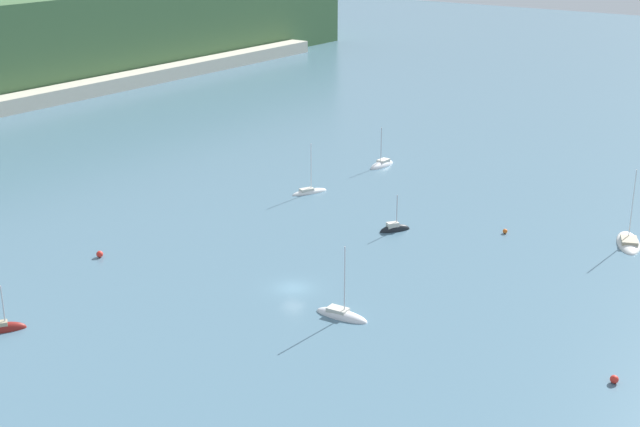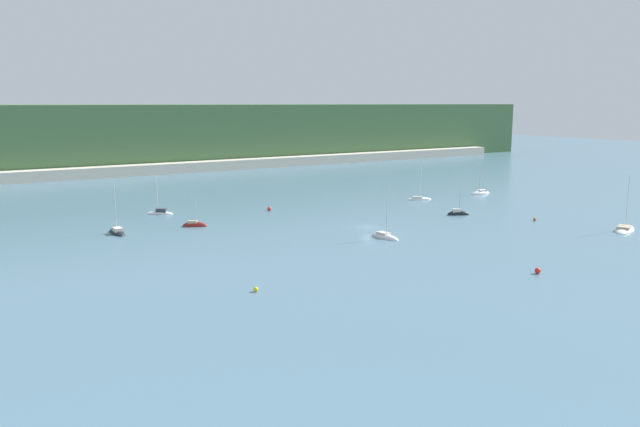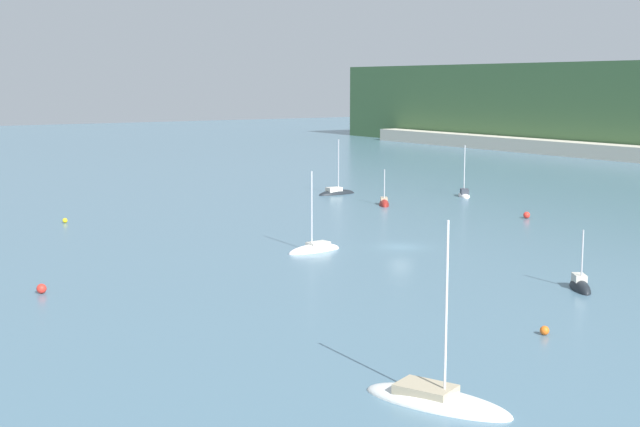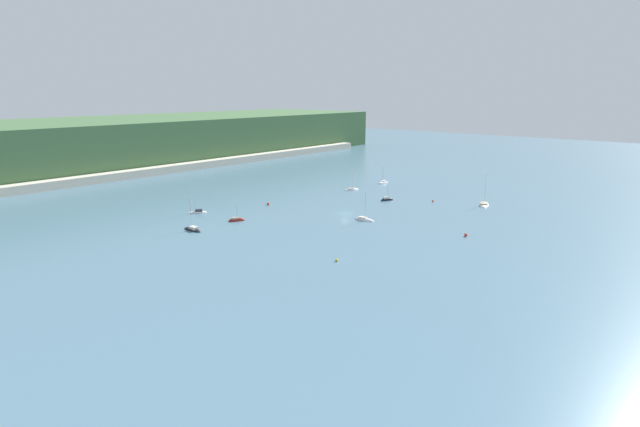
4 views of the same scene
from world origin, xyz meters
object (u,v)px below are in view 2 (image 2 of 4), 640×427
object	(u,v)px
mooring_buoy_2	(535,219)
sailboat_6	(117,233)
sailboat_0	(419,199)
mooring_buoy_1	(256,289)
sailboat_2	(625,230)
sailboat_3	(480,194)
mooring_buoy_0	(538,271)
mooring_buoy_3	(269,209)
sailboat_4	(195,226)
sailboat_1	(385,237)
sailboat_5	(160,213)
sailboat_7	(458,214)

from	to	relation	value
mooring_buoy_2	sailboat_6	bearing A→B (deg)	156.35
sailboat_0	mooring_buoy_1	bearing A→B (deg)	-121.27
sailboat_2	sailboat_3	bearing A→B (deg)	52.57
mooring_buoy_0	mooring_buoy_2	world-z (taller)	mooring_buoy_0
mooring_buoy_3	sailboat_4	bearing A→B (deg)	-158.62
sailboat_1	mooring_buoy_2	size ratio (longest dim) A/B	14.04
mooring_buoy_2	sailboat_5	bearing A→B (deg)	141.95
sailboat_3	mooring_buoy_1	size ratio (longest dim) A/B	12.76
sailboat_6	mooring_buoy_3	distance (m)	34.94
sailboat_2	mooring_buoy_3	distance (m)	70.35
sailboat_7	mooring_buoy_1	xyz separation A→B (m)	(-60.03, -25.71, 0.20)
sailboat_2	mooring_buoy_0	size ratio (longest dim) A/B	13.30
sailboat_3	sailboat_2	bearing A→B (deg)	78.20
sailboat_1	sailboat_3	world-z (taller)	sailboat_1
sailboat_2	mooring_buoy_0	distance (m)	39.36
mooring_buoy_0	mooring_buoy_1	bearing A→B (deg)	159.97
sailboat_1	sailboat_4	world-z (taller)	sailboat_1
mooring_buoy_1	mooring_buoy_0	bearing A→B (deg)	-20.03
sailboat_2	sailboat_6	world-z (taller)	sailboat_2
sailboat_2	sailboat_6	distance (m)	92.53
sailboat_2	sailboat_3	xyz separation A→B (m)	(12.35, 47.04, -0.00)
sailboat_3	sailboat_1	bearing A→B (deg)	30.92
sailboat_4	sailboat_2	bearing A→B (deg)	-0.98
sailboat_3	mooring_buoy_1	world-z (taller)	sailboat_3
sailboat_2	sailboat_5	bearing A→B (deg)	114.13
sailboat_1	mooring_buoy_0	xyz separation A→B (m)	(3.38, -29.37, 0.33)
sailboat_3	sailboat_6	size ratio (longest dim) A/B	0.84
sailboat_5	sailboat_6	world-z (taller)	sailboat_6
mooring_buoy_1	mooring_buoy_3	world-z (taller)	mooring_buoy_3
sailboat_6	mooring_buoy_1	size ratio (longest dim) A/B	15.21
mooring_buoy_2	mooring_buoy_3	world-z (taller)	mooring_buoy_3
sailboat_3	mooring_buoy_2	size ratio (longest dim) A/B	11.99
sailboat_3	mooring_buoy_1	distance (m)	97.41
sailboat_2	sailboat_5	size ratio (longest dim) A/B	1.29
mooring_buoy_0	mooring_buoy_3	size ratio (longest dim) A/B	0.95
sailboat_3	sailboat_5	xyz separation A→B (m)	(-79.08, 15.51, 0.08)
mooring_buoy_2	mooring_buoy_3	bearing A→B (deg)	135.24
sailboat_7	mooring_buoy_0	world-z (taller)	sailboat_7
sailboat_6	mooring_buoy_0	bearing A→B (deg)	-145.23
sailboat_1	sailboat_4	size ratio (longest dim) A/B	1.50
sailboat_0	sailboat_5	xyz separation A→B (m)	(-59.28, 14.42, 0.06)
sailboat_5	mooring_buoy_0	world-z (taller)	sailboat_5
sailboat_7	mooring_buoy_1	distance (m)	65.31
sailboat_6	mooring_buoy_0	distance (m)	71.52
sailboat_2	mooring_buoy_1	bearing A→B (deg)	155.39
sailboat_2	sailboat_7	distance (m)	31.55
sailboat_5	mooring_buoy_3	xyz separation A→B (m)	(21.50, -8.67, 0.28)
sailboat_5	mooring_buoy_2	world-z (taller)	sailboat_5
sailboat_4	mooring_buoy_0	xyz separation A→B (m)	(27.56, -56.82, 0.34)
sailboat_2	sailboat_6	size ratio (longest dim) A/B	1.18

